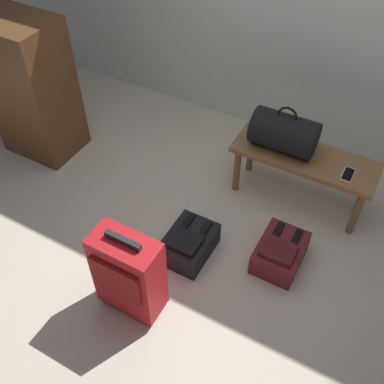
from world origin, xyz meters
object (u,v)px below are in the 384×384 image
suitcase_upright_red (128,273)px  backpack_dark (189,243)px  backpack_maroon (280,252)px  side_cabinet (32,89)px  cell_phone (348,174)px  bench (304,163)px  duffel_bag_black (284,132)px

suitcase_upright_red → backpack_dark: (0.10, 0.51, -0.24)m
backpack_maroon → side_cabinet: size_ratio=0.35×
cell_phone → suitcase_upright_red: (-0.87, -1.28, -0.10)m
backpack_dark → backpack_maroon: size_ratio=1.00×
suitcase_upright_red → backpack_dark: size_ratio=1.70×
bench → duffel_bag_black: duffel_bag_black is taller
backpack_dark → side_cabinet: size_ratio=0.35×
backpack_maroon → bench: bearing=99.1°
bench → cell_phone: cell_phone is taller
cell_phone → side_cabinet: 2.39m
cell_phone → backpack_maroon: size_ratio=0.38×
bench → side_cabinet: (-2.05, -0.42, 0.19)m
cell_phone → duffel_bag_black: bearing=173.7°
cell_phone → backpack_dark: (-0.76, -0.78, -0.34)m
duffel_bag_black → side_cabinet: bearing=-167.4°
backpack_dark → bench: bearing=61.1°
side_cabinet → duffel_bag_black: bearing=12.6°
bench → suitcase_upright_red: (-0.56, -1.34, -0.03)m
suitcase_upright_red → bench: bearing=67.2°
suitcase_upright_red → side_cabinet: 1.76m
duffel_bag_black → cell_phone: bearing=-6.3°
bench → backpack_maroon: bench is taller
cell_phone → backpack_dark: 1.14m
suitcase_upright_red → side_cabinet: side_cabinet is taller
duffel_bag_black → backpack_maroon: size_ratio=1.16×
side_cabinet → backpack_dark: bearing=-14.3°
duffel_bag_black → side_cabinet: side_cabinet is taller
backpack_maroon → side_cabinet: bearing=175.1°
cell_phone → side_cabinet: bearing=-171.1°
duffel_bag_black → backpack_dark: size_ratio=1.16×
suitcase_upright_red → backpack_dark: 0.57m
bench → suitcase_upright_red: bearing=-112.8°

